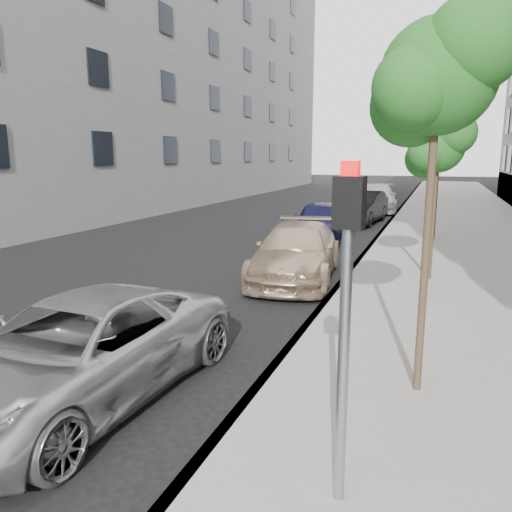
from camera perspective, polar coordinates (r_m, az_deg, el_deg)
The scene contains 12 objects.
ground at distance 6.81m, azimuth -12.19°, elevation -16.78°, with size 160.00×160.00×0.00m, color black.
sidewalk at distance 29.21m, azimuth 22.03°, elevation 4.44°, with size 6.40×72.00×0.14m, color gray.
curb at distance 29.27m, azimuth 15.90°, elevation 4.85°, with size 0.15×72.00×0.14m, color #9E9B93.
tree_near at distance 6.59m, azimuth 20.32°, elevation 18.68°, with size 1.71×1.51×4.81m.
tree_mid at distance 13.03m, azimuth 20.21°, elevation 11.70°, with size 1.63×1.43×4.08m.
tree_far at distance 19.54m, azimuth 20.37°, elevation 12.14°, with size 1.77×1.57×4.41m.
signal_pole at distance 4.24m, azimuth 10.22°, elevation -4.68°, with size 0.25×0.20×3.01m.
minivan at distance 7.02m, azimuth -19.70°, elevation -10.23°, with size 2.26×4.90×1.36m, color #ABAEB0.
suv at distance 13.08m, azimuth 4.66°, elevation 0.47°, with size 2.01×4.93×1.43m, color #C5AD8C.
sedan_blue at distance 19.02m, azimuth 7.35°, elevation 3.97°, with size 1.80×4.46×1.52m, color #0F1134.
sedan_black at distance 24.37m, azimuth 11.90°, elevation 5.48°, with size 1.65×4.73×1.56m, color black.
sedan_rear at distance 29.93m, azimuth 13.62°, elevation 6.46°, with size 2.17×5.35×1.55m, color #A7ABAF.
Camera 1 is at (3.31, -5.03, 3.19)m, focal length 35.00 mm.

